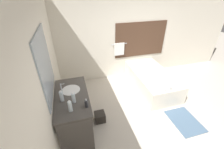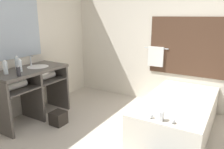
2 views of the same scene
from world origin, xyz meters
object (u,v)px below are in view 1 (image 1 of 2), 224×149
water_bottle_1 (73,98)px  water_bottle_2 (70,106)px  bathtub (151,79)px  water_bottle_3 (61,96)px  soap_dispenser (86,103)px  waste_bin (100,117)px

water_bottle_1 → water_bottle_2: (-0.07, -0.21, 0.00)m
bathtub → water_bottle_3: size_ratio=8.62×
water_bottle_2 → soap_dispenser: 0.27m
water_bottle_1 → soap_dispenser: size_ratio=1.29×
water_bottle_3 → waste_bin: size_ratio=0.95×
bathtub → water_bottle_1: (-2.26, -1.12, 0.73)m
bathtub → water_bottle_2: water_bottle_2 is taller
water_bottle_1 → soap_dispenser: 0.27m
bathtub → water_bottle_3: bearing=-157.5°
bathtub → soap_dispenser: bearing=-147.7°
water_bottle_3 → waste_bin: bearing=13.1°
water_bottle_2 → water_bottle_3: (-0.14, 0.31, 0.00)m
bathtub → waste_bin: bearing=-154.0°
bathtub → water_bottle_3: water_bottle_3 is taller
bathtub → water_bottle_3: 2.77m
bathtub → waste_bin: 1.97m
bathtub → water_bottle_1: water_bottle_1 is taller
water_bottle_2 → waste_bin: bearing=39.8°
water_bottle_3 → soap_dispenser: 0.49m
bathtub → water_bottle_1: size_ratio=8.79×
bathtub → water_bottle_2: (-2.33, -1.33, 0.73)m
water_bottle_2 → soap_dispenser: bearing=5.8°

